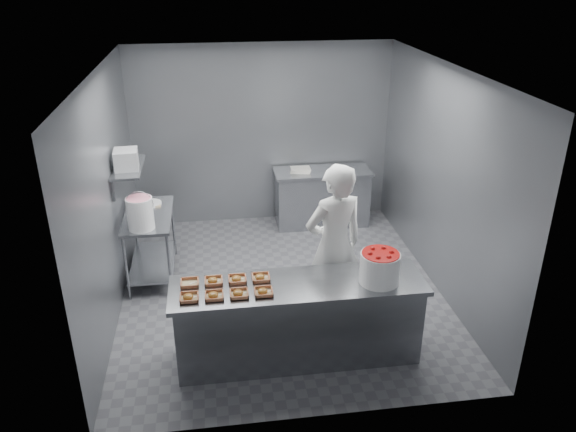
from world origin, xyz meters
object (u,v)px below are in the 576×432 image
object	(u,v)px
tray_6	(237,279)
appliance	(126,159)
tray_1	(214,295)
tray_3	(263,292)
glaze_bucket	(140,213)
tray_2	(239,294)
worker	(334,246)
back_counter	(322,197)
tray_7	(261,277)
strawberry_tub	(380,267)
prep_table	(150,236)
tray_4	(190,283)
tray_0	(189,297)
tray_5	(213,281)
service_counter	(298,320)

from	to	relation	value
tray_6	appliance	xyz separation A→B (m)	(-1.21, 1.72, 0.76)
tray_1	tray_6	bearing A→B (deg)	48.79
tray_3	glaze_bucket	distance (m)	2.14
tray_2	worker	bearing A→B (deg)	34.20
back_counter	tray_7	size ratio (longest dim) A/B	8.01
tray_7	glaze_bucket	world-z (taller)	glaze_bucket
tray_7	glaze_bucket	size ratio (longest dim) A/B	0.39
strawberry_tub	prep_table	bearing A→B (deg)	140.47
tray_3	tray_4	bearing A→B (deg)	159.08
tray_2	tray_3	size ratio (longest dim) A/B	1.00
tray_1	appliance	size ratio (longest dim) A/B	0.59
tray_0	strawberry_tub	bearing A→B (deg)	1.67
tray_7	tray_1	bearing A→B (deg)	-150.28
tray_7	strawberry_tub	distance (m)	1.21
tray_6	tray_5	bearing A→B (deg)	180.00
tray_2	glaze_bucket	distance (m)	2.00
strawberry_tub	tray_2	bearing A→B (deg)	-177.77
tray_7	worker	xyz separation A→B (m)	(0.87, 0.48, 0.05)
tray_4	tray_5	bearing A→B (deg)	-0.00
back_counter	tray_3	world-z (taller)	tray_3
tray_2	tray_4	size ratio (longest dim) A/B	1.00
prep_table	tray_0	bearing A→B (deg)	-74.99
prep_table	strawberry_tub	size ratio (longest dim) A/B	2.99
service_counter	back_counter	distance (m)	3.37
tray_5	tray_7	bearing A→B (deg)	0.00
prep_table	appliance	size ratio (longest dim) A/B	3.79
tray_7	tray_5	bearing A→B (deg)	180.00
back_counter	tray_4	bearing A→B (deg)	-122.56
tray_5	glaze_bucket	world-z (taller)	glaze_bucket
prep_table	tray_2	size ratio (longest dim) A/B	6.40
tray_4	worker	size ratio (longest dim) A/B	0.10
back_counter	worker	world-z (taller)	worker
tray_0	tray_3	bearing A→B (deg)	0.00
tray_5	tray_7	size ratio (longest dim) A/B	1.00
tray_0	strawberry_tub	world-z (taller)	strawberry_tub
tray_2	tray_4	bearing A→B (deg)	150.12
tray_4	tray_7	world-z (taller)	tray_7
tray_7	tray_3	bearing A→B (deg)	-90.00
service_counter	worker	size ratio (longest dim) A/B	1.34
tray_2	glaze_bucket	size ratio (longest dim) A/B	0.39
tray_4	strawberry_tub	size ratio (longest dim) A/B	0.47
back_counter	prep_table	bearing A→B (deg)	-152.99
tray_1	worker	distance (m)	1.55
service_counter	back_counter	bearing A→B (deg)	74.52
service_counter	glaze_bucket	world-z (taller)	glaze_bucket
tray_4	tray_7	bearing A→B (deg)	-0.00
strawberry_tub	tray_1	bearing A→B (deg)	-178.09
tray_6	glaze_bucket	size ratio (longest dim) A/B	0.39
tray_1	strawberry_tub	distance (m)	1.67
tray_2	strawberry_tub	distance (m)	1.43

